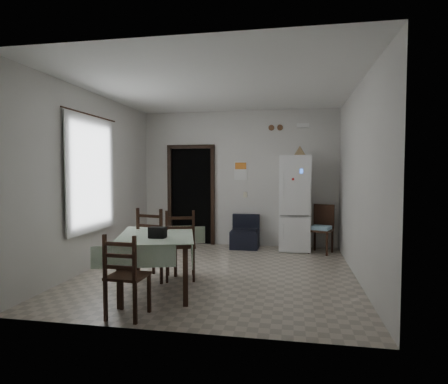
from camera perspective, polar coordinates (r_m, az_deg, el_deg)
ground at (r=6.07m, az=-0.86°, el=-12.12°), size 4.50×4.50×0.00m
ceiling at (r=6.00m, az=-0.89°, el=15.67°), size 4.20×4.50×0.02m
wall_back at (r=8.08m, az=2.22°, el=2.09°), size 4.20×0.02×2.90m
wall_front at (r=3.68m, az=-7.68°, el=0.80°), size 4.20×0.02×2.90m
wall_left at (r=6.60m, az=-19.08°, el=1.68°), size 0.02×4.50×2.90m
wall_right at (r=5.83m, az=19.83°, el=1.50°), size 0.02×4.50×2.90m
doorway at (r=8.50m, az=-4.61°, el=-0.50°), size 1.06×0.52×2.22m
window_recess at (r=6.45m, az=-20.36°, el=2.51°), size 0.10×1.20×1.60m
curtain at (r=6.39m, az=-19.51°, el=2.53°), size 0.02×1.45×1.85m
curtain_rod at (r=6.45m, az=-19.59°, el=11.00°), size 0.02×1.60×0.02m
calendar at (r=8.06m, az=2.56°, el=3.29°), size 0.28×0.02×0.40m
calendar_image at (r=8.05m, az=2.56°, el=4.00°), size 0.24×0.01×0.14m
light_switch at (r=8.06m, az=3.26°, el=-0.41°), size 0.08×0.02×0.12m
vent_left at (r=8.05m, az=7.23°, el=9.69°), size 0.12×0.03×0.12m
vent_right at (r=8.04m, az=8.53°, el=9.69°), size 0.12×0.03×0.12m
emergency_light at (r=8.02m, az=11.94°, el=9.89°), size 0.25×0.07×0.09m
fridge at (r=7.70m, az=10.82°, el=-1.68°), size 0.64×0.64×1.92m
tan_cone at (r=7.68m, az=11.48°, el=6.19°), size 0.24×0.24×0.20m
navy_seat at (r=7.84m, az=3.20°, el=-6.07°), size 0.58×0.56×0.69m
corner_chair at (r=7.58m, az=14.54°, el=-5.51°), size 0.53×0.53×0.95m
dining_table at (r=5.18m, az=-10.20°, el=-10.50°), size 1.33×1.68×0.76m
black_bag at (r=4.81m, az=-10.09°, el=-6.09°), size 0.21×0.13×0.14m
dining_chair_far_left at (r=5.69m, az=-10.16°, el=-7.68°), size 0.55×0.55×1.07m
dining_chair_far_right at (r=5.65m, az=-6.67°, el=-7.89°), size 0.55×0.55×1.04m
dining_chair_near_head at (r=4.33m, az=-14.47°, el=-12.11°), size 0.42×0.42×0.94m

